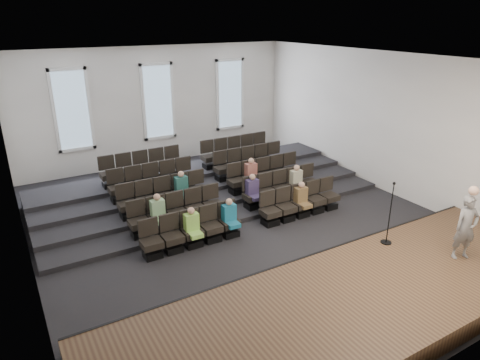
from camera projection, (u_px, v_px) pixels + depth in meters
name	position (u px, v px, depth m)	size (l,w,h in m)	color
ground	(241.00, 222.00, 13.57)	(14.00, 14.00, 0.00)	black
ceiling	(241.00, 59.00, 11.77)	(12.00, 14.00, 0.02)	white
wall_back	(158.00, 106.00, 18.33)	(12.00, 0.04, 5.00)	white
wall_front	(457.00, 252.00, 7.02)	(12.00, 0.04, 5.00)	white
wall_left	(16.00, 184.00, 9.84)	(0.04, 14.00, 5.00)	white
wall_right	(383.00, 123.00, 15.51)	(0.04, 14.00, 5.00)	white
stage	(358.00, 302.00, 9.38)	(11.80, 3.60, 0.50)	#513A22
stage_lip	(307.00, 265.00, 10.80)	(11.80, 0.06, 0.52)	black
risers	(198.00, 185.00, 16.06)	(11.80, 4.80, 0.60)	black
seating_rows	(218.00, 187.00, 14.57)	(6.80, 4.70, 1.67)	black
windows	(158.00, 102.00, 18.20)	(8.44, 0.10, 3.24)	white
audience	(236.00, 195.00, 13.54)	(5.45, 2.64, 1.10)	#92CD52
speaker	(466.00, 227.00, 10.38)	(0.60, 0.39, 1.65)	slate
mic_stand	(388.00, 225.00, 11.16)	(0.29, 0.29, 1.73)	black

